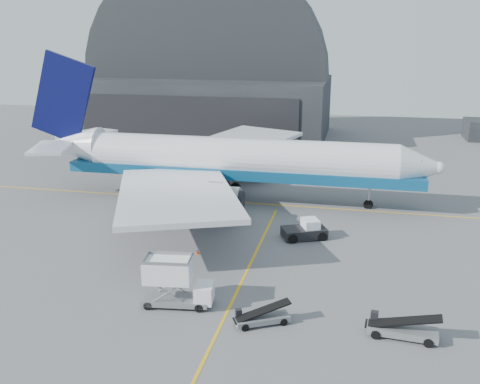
% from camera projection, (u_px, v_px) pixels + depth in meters
% --- Properties ---
extents(ground, '(200.00, 200.00, 0.00)m').
position_uv_depth(ground, '(247.00, 271.00, 49.15)').
color(ground, '#565659').
rests_on(ground, ground).
extents(taxi_lines, '(80.00, 42.12, 0.02)m').
position_uv_depth(taxi_lines, '(269.00, 224.00, 61.01)').
color(taxi_lines, gold).
rests_on(taxi_lines, ground).
extents(hangar, '(50.00, 28.30, 28.00)m').
position_uv_depth(hangar, '(207.00, 90.00, 111.70)').
color(hangar, black).
rests_on(hangar, ground).
extents(airliner, '(54.16, 52.52, 19.01)m').
position_uv_depth(airliner, '(224.00, 160.00, 68.81)').
color(airliner, white).
rests_on(airliner, ground).
extents(catering_truck, '(5.91, 2.78, 3.91)m').
position_uv_depth(catering_truck, '(175.00, 283.00, 42.42)').
color(catering_truck, slate).
rests_on(catering_truck, ground).
extents(pushback_tug, '(5.18, 4.16, 2.11)m').
position_uv_depth(pushback_tug, '(305.00, 231.00, 56.82)').
color(pushback_tug, black).
rests_on(pushback_tug, ground).
extents(belt_loader_a, '(4.33, 3.15, 1.68)m').
position_uv_depth(belt_loader_a, '(261.00, 318.00, 40.09)').
color(belt_loader_a, slate).
rests_on(belt_loader_a, ground).
extents(belt_loader_b, '(5.31, 2.20, 2.00)m').
position_uv_depth(belt_loader_b, '(401.00, 329.00, 38.33)').
color(belt_loader_b, slate).
rests_on(belt_loader_b, ground).
extents(traffic_cone, '(0.34, 0.34, 0.49)m').
position_uv_depth(traffic_cone, '(197.00, 252.00, 52.87)').
color(traffic_cone, '#E23F07').
rests_on(traffic_cone, ground).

